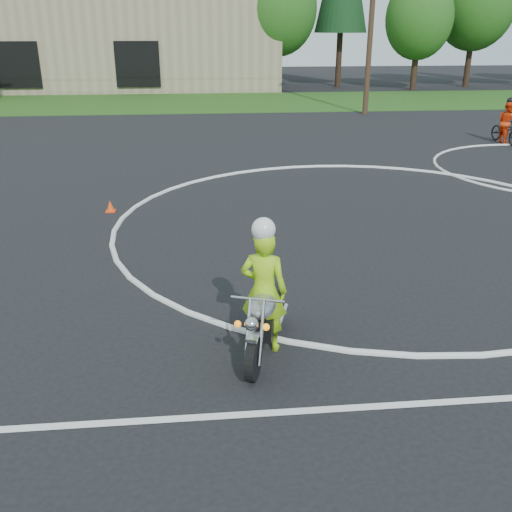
{
  "coord_description": "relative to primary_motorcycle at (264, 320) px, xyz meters",
  "views": [
    {
      "loc": [
        -3.93,
        -9.74,
        4.44
      ],
      "look_at": [
        -3.13,
        -1.53,
        1.1
      ],
      "focal_mm": 40.0,
      "sensor_mm": 36.0,
      "label": 1
    }
  ],
  "objects": [
    {
      "name": "ground",
      "position": [
        3.11,
        2.57,
        -0.53
      ],
      "size": [
        120.0,
        120.0,
        0.0
      ],
      "primitive_type": "plane",
      "color": "black",
      "rests_on": "ground"
    },
    {
      "name": "course_markings",
      "position": [
        5.28,
        6.92,
        -0.53
      ],
      "size": [
        19.05,
        19.05,
        0.12
      ],
      "color": "silver",
      "rests_on": "ground"
    },
    {
      "name": "rider_second_grp",
      "position": [
        11.53,
        15.01,
        0.11
      ],
      "size": [
        0.82,
        1.94,
        1.82
      ],
      "rotation": [
        0.0,
        0.0,
        0.09
      ],
      "color": "black",
      "rests_on": "ground"
    },
    {
      "name": "utility_poles",
      "position": [
        8.11,
        23.57,
        4.66
      ],
      "size": [
        41.6,
        1.12,
        10.0
      ],
      "color": "#473321",
      "rests_on": "ground"
    },
    {
      "name": "warehouse",
      "position": [
        -14.89,
        42.56,
        3.63
      ],
      "size": [
        41.0,
        17.0,
        8.3
      ],
      "color": "tan",
      "rests_on": "ground"
    },
    {
      "name": "primary_motorcycle",
      "position": [
        0.0,
        0.0,
        0.0
      ],
      "size": [
        0.97,
        2.02,
        1.1
      ],
      "rotation": [
        0.0,
        0.0,
        -0.31
      ],
      "color": "black",
      "rests_on": "ground"
    },
    {
      "name": "rider_primary_grp",
      "position": [
        0.01,
        0.14,
        0.45
      ],
      "size": [
        0.78,
        0.63,
        2.04
      ],
      "rotation": [
        0.0,
        0.0,
        -0.31
      ],
      "color": "#9CD916",
      "rests_on": "ground"
    },
    {
      "name": "grass_strip",
      "position": [
        3.11,
        29.57,
        -0.52
      ],
      "size": [
        120.0,
        10.0,
        0.02
      ],
      "primitive_type": "cube",
      "color": "#1E4714",
      "rests_on": "ground"
    }
  ]
}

